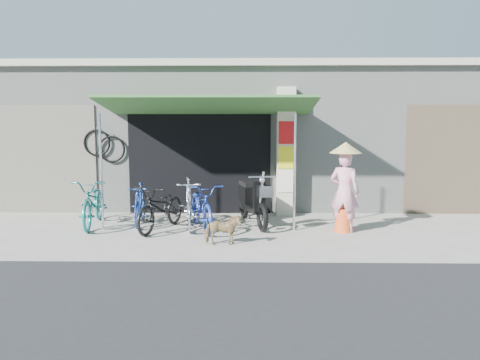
{
  "coord_description": "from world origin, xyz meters",
  "views": [
    {
      "loc": [
        -0.03,
        -8.58,
        2.17
      ],
      "look_at": [
        -0.2,
        1.0,
        1.0
      ],
      "focal_mm": 35.0,
      "sensor_mm": 36.0,
      "label": 1
    }
  ],
  "objects_px": {
    "moped": "(252,201)",
    "nun": "(345,188)",
    "bike_silver": "(189,203)",
    "street_dog": "(223,230)",
    "bike_navy": "(202,206)",
    "bike_teal": "(94,202)",
    "bike_black": "(162,208)",
    "bike_blue": "(140,204)"
  },
  "relations": [
    {
      "from": "moped",
      "to": "nun",
      "type": "bearing_deg",
      "value": -35.08
    },
    {
      "from": "bike_black",
      "to": "bike_silver",
      "type": "distance_m",
      "value": 0.59
    },
    {
      "from": "bike_navy",
      "to": "street_dog",
      "type": "distance_m",
      "value": 1.36
    },
    {
      "from": "bike_teal",
      "to": "bike_black",
      "type": "relative_size",
      "value": 1.09
    },
    {
      "from": "moped",
      "to": "street_dog",
      "type": "bearing_deg",
      "value": -122.52
    },
    {
      "from": "street_dog",
      "to": "bike_navy",
      "type": "bearing_deg",
      "value": 17.06
    },
    {
      "from": "bike_silver",
      "to": "street_dog",
      "type": "relative_size",
      "value": 2.62
    },
    {
      "from": "bike_blue",
      "to": "street_dog",
      "type": "xyz_separation_m",
      "value": [
        1.87,
        -1.66,
        -0.17
      ]
    },
    {
      "from": "moped",
      "to": "nun",
      "type": "relative_size",
      "value": 1.09
    },
    {
      "from": "bike_navy",
      "to": "nun",
      "type": "height_order",
      "value": "nun"
    },
    {
      "from": "bike_navy",
      "to": "moped",
      "type": "relative_size",
      "value": 0.94
    },
    {
      "from": "bike_teal",
      "to": "bike_navy",
      "type": "bearing_deg",
      "value": -14.25
    },
    {
      "from": "bike_blue",
      "to": "moped",
      "type": "relative_size",
      "value": 0.75
    },
    {
      "from": "bike_teal",
      "to": "bike_navy",
      "type": "relative_size",
      "value": 1.05
    },
    {
      "from": "bike_black",
      "to": "nun",
      "type": "xyz_separation_m",
      "value": [
        3.68,
        -0.07,
        0.42
      ]
    },
    {
      "from": "bike_blue",
      "to": "nun",
      "type": "distance_m",
      "value": 4.3
    },
    {
      "from": "bike_blue",
      "to": "bike_teal",
      "type": "bearing_deg",
      "value": -177.23
    },
    {
      "from": "bike_teal",
      "to": "street_dog",
      "type": "height_order",
      "value": "bike_teal"
    },
    {
      "from": "bike_teal",
      "to": "moped",
      "type": "height_order",
      "value": "moped"
    },
    {
      "from": "moped",
      "to": "nun",
      "type": "xyz_separation_m",
      "value": [
        1.84,
        -0.66,
        0.37
      ]
    },
    {
      "from": "bike_teal",
      "to": "bike_silver",
      "type": "bearing_deg",
      "value": -10.63
    },
    {
      "from": "bike_silver",
      "to": "bike_navy",
      "type": "distance_m",
      "value": 0.33
    },
    {
      "from": "bike_blue",
      "to": "street_dog",
      "type": "relative_size",
      "value": 2.25
    },
    {
      "from": "bike_navy",
      "to": "moped",
      "type": "height_order",
      "value": "moped"
    },
    {
      "from": "bike_silver",
      "to": "street_dog",
      "type": "xyz_separation_m",
      "value": [
        0.78,
        -1.41,
        -0.24
      ]
    },
    {
      "from": "bike_silver",
      "to": "bike_black",
      "type": "bearing_deg",
      "value": -162.48
    },
    {
      "from": "bike_blue",
      "to": "bike_silver",
      "type": "xyz_separation_m",
      "value": [
        1.09,
        -0.25,
        0.07
      ]
    },
    {
      "from": "bike_teal",
      "to": "bike_black",
      "type": "height_order",
      "value": "bike_teal"
    },
    {
      "from": "bike_black",
      "to": "street_dog",
      "type": "xyz_separation_m",
      "value": [
        1.31,
        -1.16,
        -0.19
      ]
    },
    {
      "from": "bike_teal",
      "to": "bike_navy",
      "type": "height_order",
      "value": "bike_teal"
    },
    {
      "from": "bike_blue",
      "to": "street_dog",
      "type": "bearing_deg",
      "value": -47.08
    },
    {
      "from": "bike_black",
      "to": "moped",
      "type": "relative_size",
      "value": 0.9
    },
    {
      "from": "bike_teal",
      "to": "nun",
      "type": "relative_size",
      "value": 1.07
    },
    {
      "from": "bike_navy",
      "to": "street_dog",
      "type": "xyz_separation_m",
      "value": [
        0.49,
        -1.25,
        -0.21
      ]
    },
    {
      "from": "bike_teal",
      "to": "nun",
      "type": "xyz_separation_m",
      "value": [
        5.18,
        -0.43,
        0.38
      ]
    },
    {
      "from": "bike_silver",
      "to": "bike_navy",
      "type": "height_order",
      "value": "bike_silver"
    },
    {
      "from": "bike_blue",
      "to": "bike_navy",
      "type": "height_order",
      "value": "bike_navy"
    },
    {
      "from": "nun",
      "to": "bike_navy",
      "type": "bearing_deg",
      "value": 25.14
    },
    {
      "from": "street_dog",
      "to": "nun",
      "type": "xyz_separation_m",
      "value": [
        2.38,
        1.09,
        0.61
      ]
    },
    {
      "from": "bike_blue",
      "to": "street_dog",
      "type": "height_order",
      "value": "bike_blue"
    },
    {
      "from": "bike_navy",
      "to": "nun",
      "type": "distance_m",
      "value": 2.9
    },
    {
      "from": "bike_navy",
      "to": "nun",
      "type": "xyz_separation_m",
      "value": [
        2.87,
        -0.15,
        0.4
      ]
    }
  ]
}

